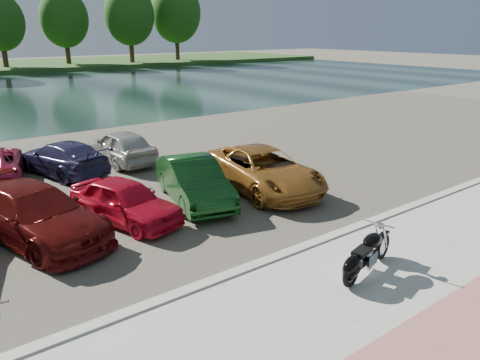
% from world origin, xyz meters
% --- Properties ---
extents(ground, '(200.00, 200.00, 0.00)m').
position_xyz_m(ground, '(0.00, 0.00, 0.00)').
color(ground, '#595447').
rests_on(ground, ground).
extents(promenade, '(60.00, 6.00, 0.10)m').
position_xyz_m(promenade, '(0.00, -1.00, 0.05)').
color(promenade, '#A2A199').
rests_on(promenade, ground).
extents(kerb, '(60.00, 0.30, 0.14)m').
position_xyz_m(kerb, '(0.00, 2.00, 0.07)').
color(kerb, '#A2A199').
rests_on(kerb, ground).
extents(parking_lot, '(60.00, 18.00, 0.04)m').
position_xyz_m(parking_lot, '(0.00, 11.00, 0.02)').
color(parking_lot, '#413C34').
rests_on(parking_lot, ground).
extents(river, '(120.00, 40.00, 0.00)m').
position_xyz_m(river, '(0.00, 40.00, 0.00)').
color(river, '#172B28').
rests_on(river, ground).
extents(motorcycle, '(2.29, 0.91, 1.05)m').
position_xyz_m(motorcycle, '(-0.60, 0.14, 0.56)').
color(motorcycle, black).
rests_on(motorcycle, promenade).
extents(car_3, '(3.38, 5.40, 1.46)m').
position_xyz_m(car_3, '(-5.89, 6.78, 0.77)').
color(car_3, '#570E0C').
rests_on(car_3, parking_lot).
extents(car_4, '(2.51, 4.04, 1.28)m').
position_xyz_m(car_4, '(-3.46, 6.47, 0.68)').
color(car_4, red).
rests_on(car_4, parking_lot).
extents(car_5, '(2.58, 4.60, 1.44)m').
position_xyz_m(car_5, '(-0.98, 6.69, 0.76)').
color(car_5, '#103D14').
rests_on(car_5, parking_lot).
extents(car_6, '(3.10, 5.54, 1.46)m').
position_xyz_m(car_6, '(1.59, 6.25, 0.77)').
color(car_6, '#9B6223').
rests_on(car_6, parking_lot).
extents(car_11, '(2.86, 4.78, 1.30)m').
position_xyz_m(car_11, '(-3.37, 12.45, 0.69)').
color(car_11, '#2E2A53').
rests_on(car_11, parking_lot).
extents(car_12, '(1.77, 4.19, 1.42)m').
position_xyz_m(car_12, '(-0.87, 12.60, 0.75)').
color(car_12, '#ABAAA6').
rests_on(car_12, parking_lot).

